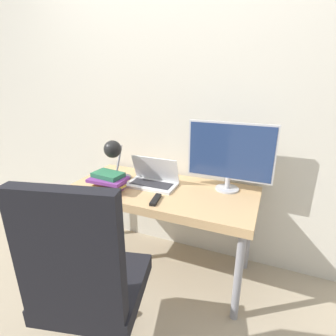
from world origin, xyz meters
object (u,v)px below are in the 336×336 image
(desk_lamp, at_px, (114,153))
(book_stack, at_px, (109,182))
(office_chair, at_px, (86,279))
(monitor, at_px, (230,154))
(laptop, at_px, (153,179))

(desk_lamp, distance_m, book_stack, 0.22)
(office_chair, relative_size, book_stack, 4.28)
(desk_lamp, height_order, office_chair, office_chair)
(monitor, relative_size, office_chair, 0.54)
(laptop, relative_size, office_chair, 0.33)
(desk_lamp, bearing_deg, book_stack, -77.40)
(monitor, height_order, desk_lamp, monitor)
(monitor, distance_m, book_stack, 0.88)
(laptop, distance_m, monitor, 0.60)
(laptop, xyz_separation_m, book_stack, (-0.25, -0.21, 0.02))
(laptop, bearing_deg, monitor, 14.22)
(desk_lamp, xyz_separation_m, book_stack, (0.03, -0.13, -0.18))
(desk_lamp, distance_m, office_chair, 0.96)
(monitor, relative_size, book_stack, 2.32)
(laptop, distance_m, office_chair, 0.92)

